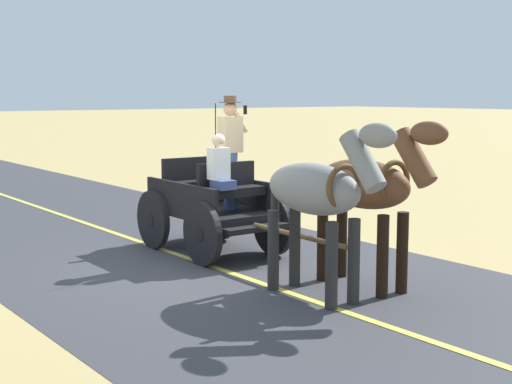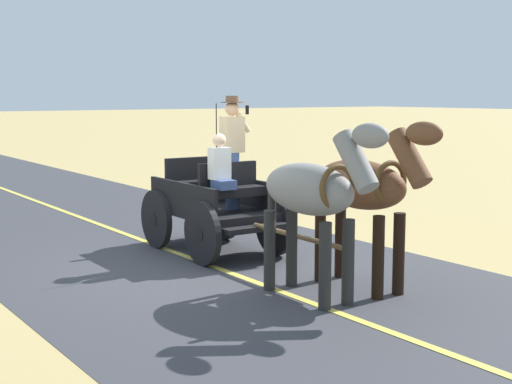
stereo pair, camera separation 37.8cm
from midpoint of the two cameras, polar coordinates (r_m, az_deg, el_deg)
The scene contains 6 objects.
ground_plane at distance 11.08m, azimuth -4.88°, elevation -5.63°, with size 200.00×200.00×0.00m, color tan.
road_surface at distance 11.07m, azimuth -4.88°, elevation -5.61°, with size 6.23×160.00×0.01m, color #38383D.
road_centre_stripe at distance 11.07m, azimuth -4.88°, elevation -5.58°, with size 0.12×160.00×0.00m, color #DBCC4C.
horse_drawn_carriage at distance 11.76m, azimuth -4.15°, elevation -0.80°, with size 1.44×4.50×2.50m.
horse_near_side at distance 9.56m, azimuth 7.58°, elevation 0.29°, with size 0.59×2.13×2.21m.
horse_off_side at distance 9.00m, azimuth 3.69°, elevation -0.10°, with size 0.59×2.13×2.21m.
Camera 1 is at (5.79, 9.08, 2.53)m, focal length 51.72 mm.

